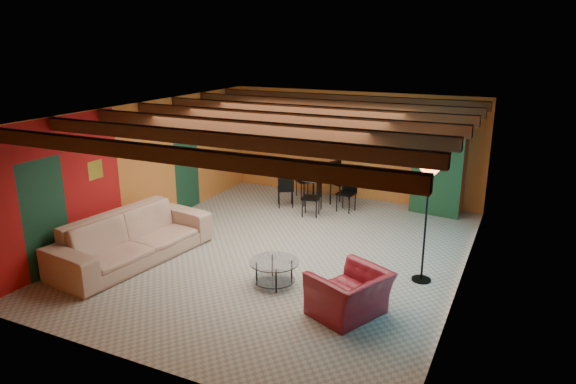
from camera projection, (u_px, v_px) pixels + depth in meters
The scene contains 11 objects.
room at pixel (286, 129), 9.43m from camera, with size 6.52×8.01×2.71m.
sofa at pixel (133, 238), 9.52m from camera, with size 3.03×1.19×0.89m, color tan.
armchair at pixel (349, 294), 7.64m from camera, with size 1.06×0.93×0.69m, color maroon.
coffee_table at pixel (274, 273), 8.63m from camera, with size 0.83×0.83×0.42m, color silver, non-canonical shape.
dining_table at pixel (317, 186), 12.62m from camera, with size 1.92×1.92×1.00m, color white, non-canonical shape.
armoire at pixel (438, 172), 12.02m from camera, with size 1.12×0.55×1.97m, color maroon.
floor_lamp at pixel (425, 225), 8.55m from camera, with size 0.41×0.41×2.01m, color black, non-canonical shape.
ceiling_fan at pixel (283, 130), 9.33m from camera, with size 1.50×1.50×0.44m, color #472614, non-canonical shape.
painting at pixel (319, 131), 13.33m from camera, with size 1.05×0.03×0.65m, color black.
potted_plant at pixel (443, 118), 11.67m from camera, with size 0.46×0.40×0.51m, color #26661E.
vase at pixel (318, 162), 12.45m from camera, with size 0.19×0.19×0.20m, color orange.
Camera 1 is at (4.05, -8.32, 3.97)m, focal length 32.40 mm.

